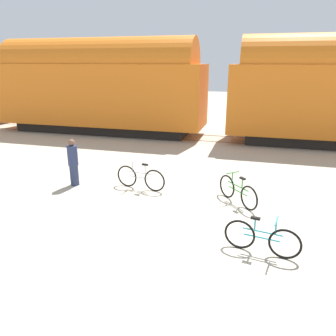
% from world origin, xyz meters
% --- Properties ---
extents(ground_plane, '(80.00, 80.00, 0.00)m').
position_xyz_m(ground_plane, '(0.00, 0.00, 0.00)').
color(ground_plane, '#B2A893').
extents(freight_train, '(52.61, 2.97, 5.30)m').
position_xyz_m(freight_train, '(-0.00, 10.50, 2.78)').
color(freight_train, black).
rests_on(freight_train, ground_plane).
extents(rail_near, '(64.61, 0.07, 0.01)m').
position_xyz_m(rail_near, '(0.00, 9.78, 0.01)').
color(rail_near, '#4C4238').
rests_on(rail_near, ground_plane).
extents(rail_far, '(64.61, 0.07, 0.01)m').
position_xyz_m(rail_far, '(0.00, 11.22, 0.01)').
color(rail_far, '#4C4238').
rests_on(rail_far, ground_plane).
extents(bicycle_silver, '(1.76, 0.46, 0.92)m').
position_xyz_m(bicycle_silver, '(-1.37, 2.43, 0.39)').
color(bicycle_silver, black).
rests_on(bicycle_silver, ground_plane).
extents(bicycle_green, '(1.21, 1.32, 0.89)m').
position_xyz_m(bicycle_green, '(1.79, 2.10, 0.38)').
color(bicycle_green, black).
rests_on(bicycle_green, ground_plane).
extents(bicycle_teal, '(1.64, 0.46, 0.86)m').
position_xyz_m(bicycle_teal, '(2.48, -0.48, 0.37)').
color(bicycle_teal, black).
rests_on(bicycle_teal, ground_plane).
extents(person_in_navy, '(0.34, 0.34, 1.60)m').
position_xyz_m(person_in_navy, '(-3.66, 2.19, 0.80)').
color(person_in_navy, '#283351').
rests_on(person_in_navy, ground_plane).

